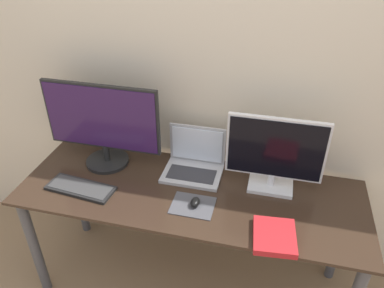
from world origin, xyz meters
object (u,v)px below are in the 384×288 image
object	(u,v)px
monitor_right	(275,154)
mouse	(195,202)
laptop	(194,161)
book	(274,236)
keyboard	(81,188)
monitor_left	(102,124)

from	to	relation	value
monitor_right	mouse	size ratio (longest dim) A/B	6.78
laptop	book	xyz separation A→B (m)	(0.47, -0.42, -0.04)
keyboard	book	world-z (taller)	book
monitor_right	monitor_left	bearing A→B (deg)	-180.00
monitor_right	keyboard	bearing A→B (deg)	-164.77
keyboard	laptop	bearing A→B (deg)	29.81
mouse	book	size ratio (longest dim) A/B	0.31
monitor_left	mouse	size ratio (longest dim) A/B	9.00
keyboard	book	size ratio (longest dim) A/B	1.59
keyboard	monitor_left	bearing A→B (deg)	82.72
keyboard	mouse	world-z (taller)	mouse
mouse	book	xyz separation A→B (m)	(0.40, -0.13, -0.01)
monitor_left	keyboard	xyz separation A→B (m)	(-0.03, -0.27, -0.25)
keyboard	mouse	xyz separation A→B (m)	(0.62, 0.02, 0.01)
monitor_right	laptop	distance (m)	0.46
mouse	book	distance (m)	0.42
keyboard	mouse	bearing A→B (deg)	1.95
monitor_right	mouse	world-z (taller)	monitor_right
monitor_right	laptop	world-z (taller)	monitor_right
monitor_left	keyboard	world-z (taller)	monitor_left
laptop	keyboard	size ratio (longest dim) A/B	0.85
laptop	monitor_left	bearing A→B (deg)	-174.77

